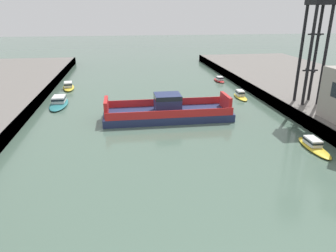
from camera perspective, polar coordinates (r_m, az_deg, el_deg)
name	(u,v)px	position (r m, az deg, el deg)	size (l,w,h in m)	color
chain_ferry	(168,111)	(46.54, -0.08, 2.70)	(18.77, 6.38, 3.72)	navy
moored_boat_near_right	(240,95)	(59.61, 12.97, 5.50)	(1.89, 5.62, 1.34)	yellow
moored_boat_mid_left	(59,102)	(56.58, -19.15, 4.14)	(2.91, 8.38, 1.45)	#237075
moored_boat_mid_right	(219,80)	(72.72, 9.28, 8.31)	(2.06, 4.97, 1.18)	red
moored_boat_far_left	(68,86)	(67.97, -17.60, 6.89)	(3.12, 7.04, 1.49)	yellow
moored_boat_upstream_a	(314,145)	(40.29, 24.87, -3.18)	(2.00, 6.42, 1.18)	yellow
crane_tower	(320,8)	(51.61, 25.84, 18.71)	(3.11, 3.11, 17.66)	black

